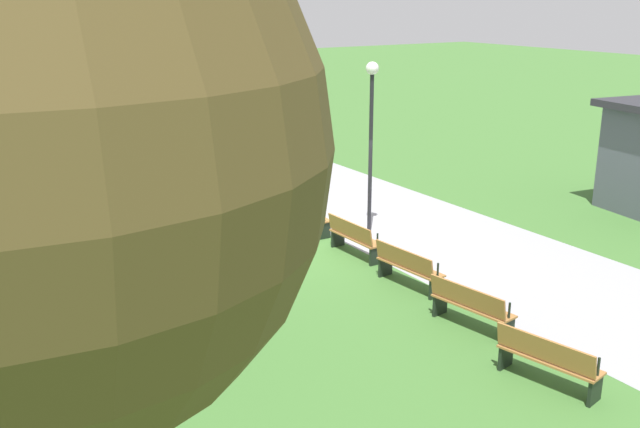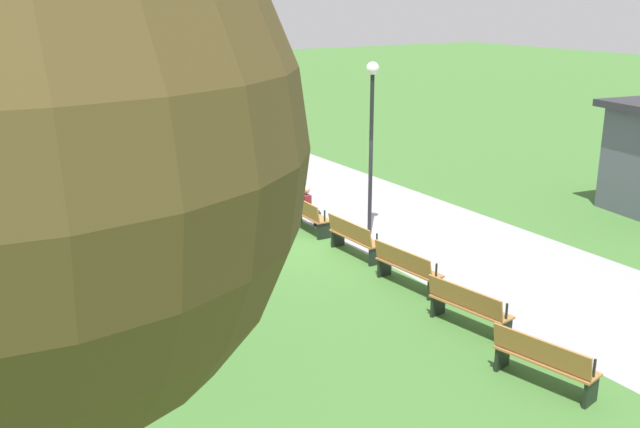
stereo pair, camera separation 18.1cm
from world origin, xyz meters
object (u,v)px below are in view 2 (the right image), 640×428
Objects in this scene: bench_4 at (354,237)px; bench_5 at (407,267)px; bench_7 at (544,360)px; trash_bin at (179,159)px; person_seated at (309,206)px; bench_2 at (264,196)px; bench_6 at (468,306)px; bench_3 at (307,214)px; bench_1 at (224,181)px; lamp_post at (372,119)px; bench_0 at (186,169)px; tree_0 at (138,172)px.

bench_4 is 2.21m from bench_5.
trash_bin is at bearing 166.17° from bench_7.
trash_bin is at bearing -174.41° from person_seated.
bench_2 is 8.81m from bench_6.
bench_1 is at bearing -172.91° from bench_3.
bench_1 is at bearing 176.44° from bench_5.
bench_1 is 1.01× the size of bench_2.
lamp_post reaches higher than bench_7.
bench_5 is at bearing 164.03° from bench_6.
bench_3 is at bearing 19.52° from bench_0.
bench_2 is (4.36, 0.68, 0.00)m from bench_0.
bench_0 is 0.39× the size of lamp_post.
bench_0 is at bearing 178.21° from bench_5.
person_seated is (-2.38, 0.15, 0.17)m from bench_4.
bench_5 and bench_7 have the same top height.
bench_6 reaches higher than trash_bin.
bench_3 is at bearing 8.87° from bench_2.
bench_0 is 2.21m from bench_1.
lamp_post is (-3.35, 6.98, -0.20)m from tree_0.
person_seated is at bearing 21.00° from bench_0.
bench_3 is 8.81m from bench_7.
bench_2 is 2.21m from bench_3.
tree_0 is 1.01× the size of lamp_post.
bench_2 is at bearing 21.29° from bench_0.
bench_0 and bench_6 have the same top height.
lamp_post reaches higher than bench_3.
bench_3 is 1.40× the size of person_seated.
person_seated is (-6.78, 0.56, 0.17)m from bench_6.
person_seated is 8.21m from trash_bin.
trash_bin is (-17.14, 0.42, -0.05)m from bench_7.
person_seated reaches higher than bench_5.
bench_1 is 1.02× the size of bench_4.
bench_2 and bench_6 have the same top height.
person_seated reaches higher than bench_4.
bench_7 is at bearing -8.86° from bench_4.
bench_4 is at bearing 2.16° from trash_bin.
bench_0 is at bearing 155.87° from tree_0.
bench_3 is 0.28m from person_seated.
bench_2 is 0.99× the size of bench_6.
bench_0 is at bearing -171.14° from bench_3.
tree_0 is at bearing -64.38° from lamp_post.
bench_0 is at bearing -176.47° from bench_4.
bench_6 is 0.39× the size of lamp_post.
bench_1 is 6.62m from bench_4.
bench_1 is at bearing -167.59° from bench_2.
bench_2 is 4.41m from lamp_post.
bench_2 is at bearing 169.35° from bench_6.
bench_7 is (10.98, -0.68, 0.00)m from bench_2.
bench_0 and bench_4 have the same top height.
bench_1 is 8.81m from bench_5.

